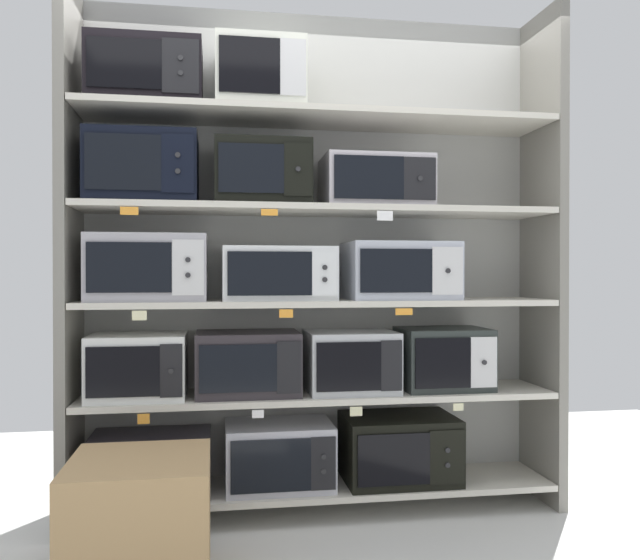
{
  "coord_description": "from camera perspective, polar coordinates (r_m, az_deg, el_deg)",
  "views": [
    {
      "loc": [
        -0.52,
        -3.25,
        1.21
      ],
      "look_at": [
        0.0,
        0.0,
        1.18
      ],
      "focal_mm": 36.55,
      "sensor_mm": 36.0,
      "label": 1
    }
  ],
  "objects": [
    {
      "name": "shipping_carton",
      "position": [
        2.77,
        -15.5,
        -19.76
      ],
      "size": [
        0.53,
        0.53,
        0.49
      ],
      "primitive_type": "cube",
      "color": "tan",
      "rests_on": "ground"
    },
    {
      "name": "microwave_8",
      "position": [
        3.26,
        -3.67,
        0.57
      ],
      "size": [
        0.56,
        0.37,
        0.27
      ],
      "color": "silver",
      "rests_on": "shelf_2"
    },
    {
      "name": "shelf_3",
      "position": [
        3.31,
        0.0,
        6.13
      ],
      "size": [
        2.36,
        0.44,
        0.03
      ],
      "primitive_type": "cube",
      "color": "beige"
    },
    {
      "name": "microwave_4",
      "position": [
        3.28,
        -6.36,
        -7.24
      ],
      "size": [
        0.51,
        0.37,
        0.31
      ],
      "color": "#2C272B",
      "rests_on": "shelf_1"
    },
    {
      "name": "back_panel",
      "position": [
        3.53,
        -0.62,
        2.04
      ],
      "size": [
        2.56,
        0.04,
        2.6
      ],
      "primitive_type": "cube",
      "color": "#B2B2AD",
      "rests_on": "ground"
    },
    {
      "name": "price_tag_2",
      "position": [
        3.17,
        3.18,
        -11.41
      ],
      "size": [
        0.06,
        0.0,
        0.04
      ],
      "primitive_type": "cube",
      "color": "beige"
    },
    {
      "name": "microwave_6",
      "position": [
        3.48,
        10.75,
        -6.75
      ],
      "size": [
        0.45,
        0.37,
        0.32
      ],
      "color": "#2A302E",
      "rests_on": "shelf_1"
    },
    {
      "name": "price_tag_4",
      "position": [
        3.05,
        -15.54,
        -3.01
      ],
      "size": [
        0.06,
        0.0,
        0.04
      ],
      "primitive_type": "cube",
      "color": "beige"
    },
    {
      "name": "shelf_4",
      "position": [
        3.39,
        0.0,
        14.03
      ],
      "size": [
        2.36,
        0.44,
        0.03
      ],
      "primitive_type": "cube",
      "color": "beige"
    },
    {
      "name": "shelf_1",
      "position": [
        3.35,
        0.0,
        -10.02
      ],
      "size": [
        2.36,
        0.44,
        0.03
      ],
      "primitive_type": "cube",
      "color": "beige"
    },
    {
      "name": "price_tag_6",
      "position": [
        3.16,
        7.37,
        -2.77
      ],
      "size": [
        0.08,
        0.0,
        0.03
      ],
      "primitive_type": "cube",
      "color": "orange"
    },
    {
      "name": "microwave_9",
      "position": [
        3.38,
        6.97,
        0.8
      ],
      "size": [
        0.55,
        0.42,
        0.29
      ],
      "color": "#B0B6C4",
      "rests_on": "shelf_2"
    },
    {
      "name": "microwave_2",
      "position": [
        3.5,
        6.93,
        -14.39
      ],
      "size": [
        0.57,
        0.42,
        0.33
      ],
      "color": "black",
      "rests_on": "shelf_0"
    },
    {
      "name": "price_tag_8",
      "position": [
        3.05,
        -4.45,
        5.93
      ],
      "size": [
        0.08,
        0.0,
        0.03
      ],
      "primitive_type": "cube",
      "color": "orange"
    },
    {
      "name": "microwave_1",
      "position": [
        3.39,
        -3.62,
        -15.02
      ],
      "size": [
        0.53,
        0.39,
        0.32
      ],
      "color": "#B8B8C4",
      "rests_on": "shelf_0"
    },
    {
      "name": "microwave_3",
      "position": [
        3.3,
        -15.62,
        -7.25
      ],
      "size": [
        0.46,
        0.4,
        0.31
      ],
      "color": "silver",
      "rests_on": "shelf_1"
    },
    {
      "name": "price_tag_7",
      "position": [
        3.07,
        -16.36,
        5.83
      ],
      "size": [
        0.08,
        0.0,
        0.04
      ],
      "primitive_type": "cube",
      "color": "orange"
    },
    {
      "name": "microwave_0",
      "position": [
        3.39,
        -14.57,
        -15.28
      ],
      "size": [
        0.57,
        0.35,
        0.29
      ],
      "color": "#342F38",
      "rests_on": "shelf_0"
    },
    {
      "name": "microwave_7",
      "position": [
        3.26,
        -14.76,
        1.04
      ],
      "size": [
        0.56,
        0.41,
        0.32
      ],
      "color": "#A4A2AA",
      "rests_on": "shelf_2"
    },
    {
      "name": "microwave_11",
      "position": [
        3.29,
        -5.13,
        9.17
      ],
      "size": [
        0.47,
        0.41,
        0.31
      ],
      "color": "black",
      "rests_on": "shelf_3"
    },
    {
      "name": "upright_right",
      "position": [
        3.69,
        18.93,
        1.95
      ],
      "size": [
        0.05,
        0.44,
        2.6
      ],
      "primitive_type": "cube",
      "color": "gray",
      "rests_on": "ground"
    },
    {
      "name": "upright_left",
      "position": [
        3.32,
        -21.08,
        2.1
      ],
      "size": [
        0.05,
        0.44,
        2.6
      ],
      "primitive_type": "cube",
      "color": "gray",
      "rests_on": "ground"
    },
    {
      "name": "microwave_5",
      "position": [
        3.35,
        2.7,
        -7.11
      ],
      "size": [
        0.45,
        0.39,
        0.31
      ],
      "color": "#B8BBBF",
      "rests_on": "shelf_1"
    },
    {
      "name": "price_tag_9",
      "position": [
        3.14,
        5.7,
        5.62
      ],
      "size": [
        0.08,
        0.0,
        0.05
      ],
      "primitive_type": "cube",
      "color": "white"
    },
    {
      "name": "price_tag_1",
      "position": [
        3.1,
        -5.46,
        -11.6
      ],
      "size": [
        0.06,
        0.0,
        0.04
      ],
      "primitive_type": "cube",
      "color": "white"
    },
    {
      "name": "microwave_12",
      "position": [
        3.38,
        4.89,
        8.49
      ],
      "size": [
        0.54,
        0.37,
        0.26
      ],
      "color": "#BEB8BF",
      "rests_on": "shelf_3"
    },
    {
      "name": "microwave_14",
      "position": [
        3.4,
        -5.36,
        17.16
      ],
      "size": [
        0.43,
        0.41,
        0.33
      ],
      "color": "silver",
      "rests_on": "shelf_4"
    },
    {
      "name": "microwave_10",
      "position": [
        3.3,
        -15.16,
        9.31
      ],
      "size": [
        0.51,
        0.44,
        0.34
      ],
      "color": "black",
      "rests_on": "shelf_3"
    },
    {
      "name": "price_tag_5",
      "position": [
        3.05,
        -2.98,
        -2.95
      ],
      "size": [
        0.06,
        0.0,
        0.04
      ],
      "primitive_type": "cube",
      "color": "orange"
    },
    {
      "name": "microwave_13",
      "position": [
        3.4,
        -14.98,
        16.95
      ],
      "size": [
        0.53,
        0.35,
        0.31
      ],
      "color": "black",
      "rests_on": "shelf_4"
    },
    {
      "name": "shelf_2",
      "position": [
        3.3,
        0.0,
        -2.0
      ],
      "size": [
        2.36,
        0.44,
        0.03
      ],
      "primitive_type": "cube",
      "color": "beige"
    },
    {
      "name": "price_tag_3",
      "position": [
        3.31,
        12.01,
        -10.82
      ],
      "size": [
        0.05,
        0.0,
        0.04
      ],
      "primitive_type": "cube",
      "color": "beige"
    },
    {
      "name": "price_tag_0",
      "position": [
        3.12,
        -15.19,
        -11.66
      ],
      "size": [
        0.05,
        0.0,
        0.05
      ],
      "primitive_type": "cube",
      "color": "orange"
    },
    {
      "name": "shelf_0",
      "position": [
        3.47,
        0.0,
        -17.65
      ],
      "size": [
        2.36,
        0.44,
        0.03
      ],
      "primitive_type": "cube",
      "color": "beige",
      "rests_on": "ground"
    }
  ]
}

